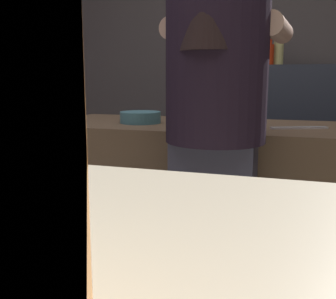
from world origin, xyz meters
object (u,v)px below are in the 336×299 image
at_px(mini_fridge, 11,147).
at_px(bottle_soy, 278,52).
at_px(chefs_knife, 299,128).
at_px(bartender, 215,117).
at_px(mixing_bowl, 140,117).
at_px(bottle_hot_sauce, 270,53).

xyz_separation_m(mini_fridge, bottle_soy, (2.35, 0.15, 0.83)).
bearing_deg(chefs_knife, mini_fridge, 131.35).
xyz_separation_m(bartender, mixing_bowl, (-0.43, 0.41, -0.05)).
bearing_deg(chefs_knife, mixing_bowl, 157.78).
xyz_separation_m(mixing_bowl, chefs_knife, (0.71, -0.00, -0.02)).
bearing_deg(mini_fridge, bottle_hot_sauce, 2.06).
relative_size(mini_fridge, chefs_knife, 4.15).
distance_m(mini_fridge, bartender, 2.81).
height_order(chefs_knife, bottle_soy, bottle_soy).
distance_m(mixing_bowl, chefs_knife, 0.71).
relative_size(chefs_knife, bottle_soy, 0.93).
xyz_separation_m(mini_fridge, mixing_bowl, (1.78, -1.25, 0.45)).
relative_size(bottle_hot_sauce, bottle_soy, 0.83).
bearing_deg(bottle_hot_sauce, chefs_knife, -81.10).
bearing_deg(chefs_knife, bartender, -146.85).
height_order(mini_fridge, bartender, bartender).
bearing_deg(bottle_hot_sauce, mixing_bowl, -110.80).
height_order(mini_fridge, mixing_bowl, mini_fridge).
distance_m(bartender, mixing_bowl, 0.60).
xyz_separation_m(bartender, chefs_knife, (0.28, 0.40, -0.07)).
distance_m(mini_fridge, bottle_hot_sauce, 2.43).
height_order(mini_fridge, chefs_knife, mini_fridge).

